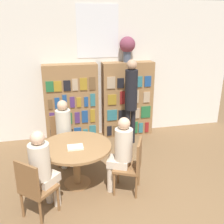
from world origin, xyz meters
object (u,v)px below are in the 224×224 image
object	(u,v)px
bookshelf_left	(72,103)
seated_reader_back	(42,166)
chair_left_side	(63,136)
seated_reader_right	(121,150)
chair_far_side	(132,164)
bookshelf_right	(127,99)
seated_reader_left	(64,129)
chair_near_camera	(34,187)
flower_vase	(127,46)
reading_table	(76,153)
librarian_standing	(131,94)

from	to	relation	value
bookshelf_left	seated_reader_back	distance (m)	2.42
chair_left_side	seated_reader_right	size ratio (longest dim) A/B	0.71
chair_left_side	chair_far_side	size ratio (longest dim) A/B	1.00
bookshelf_right	seated_reader_left	distance (m)	1.86
chair_near_camera	seated_reader_back	size ratio (longest dim) A/B	0.71
flower_vase	bookshelf_left	bearing A→B (deg)	-179.78
seated_reader_right	seated_reader_back	bearing A→B (deg)	126.04
flower_vase	chair_left_side	xyz separation A→B (m)	(-1.51, -0.93, -1.55)
chair_near_camera	seated_reader_back	distance (m)	0.28
bookshelf_left	seated_reader_left	size ratio (longest dim) A/B	1.38
reading_table	chair_near_camera	world-z (taller)	chair_near_camera
chair_left_side	chair_far_side	distance (m)	1.62
chair_left_side	seated_reader_right	distance (m)	1.47
chair_left_side	seated_reader_right	xyz separation A→B (m)	(0.84, -1.20, 0.21)
librarian_standing	seated_reader_right	bearing A→B (deg)	-111.43
chair_near_camera	seated_reader_right	distance (m)	1.34
librarian_standing	reading_table	bearing A→B (deg)	-134.68
seated_reader_right	seated_reader_back	distance (m)	1.18
flower_vase	librarian_standing	xyz separation A→B (m)	(-0.04, -0.51, -0.93)
chair_far_side	seated_reader_back	bearing A→B (deg)	121.51
bookshelf_right	librarian_standing	world-z (taller)	librarian_standing
flower_vase	seated_reader_back	xyz separation A→B (m)	(-1.83, -2.35, -1.34)
flower_vase	chair_far_side	world-z (taller)	flower_vase
bookshelf_right	librarian_standing	xyz separation A→B (m)	(-0.06, -0.50, 0.26)
chair_far_side	librarian_standing	size ratio (longest dim) A/B	0.48
bookshelf_left	chair_left_side	bearing A→B (deg)	-105.59
flower_vase	seated_reader_left	distance (m)	2.28
flower_vase	seated_reader_left	xyz separation A→B (m)	(-1.48, -1.10, -1.34)
bookshelf_left	seated_reader_back	size ratio (longest dim) A/B	1.38
bookshelf_left	chair_far_side	xyz separation A→B (m)	(0.74, -2.19, -0.36)
seated_reader_back	flower_vase	bearing A→B (deg)	94.89
flower_vase	reading_table	distance (m)	2.69
chair_left_side	seated_reader_left	bearing A→B (deg)	90.00
librarian_standing	seated_reader_back	bearing A→B (deg)	-134.17
reading_table	chair_far_side	distance (m)	0.91
bookshelf_right	chair_left_side	size ratio (longest dim) A/B	1.93
bookshelf_right	chair_left_side	bearing A→B (deg)	-149.03
bookshelf_left	seated_reader_right	xyz separation A→B (m)	(0.58, -2.12, -0.15)
seated_reader_left	seated_reader_right	world-z (taller)	seated_reader_left
flower_vase	seated_reader_back	size ratio (longest dim) A/B	0.44
chair_far_side	seated_reader_left	world-z (taller)	seated_reader_left
bookshelf_right	seated_reader_left	bearing A→B (deg)	-143.87
flower_vase	seated_reader_left	size ratio (longest dim) A/B	0.44
chair_far_side	reading_table	bearing A→B (deg)	90.00
bookshelf_left	chair_left_side	xyz separation A→B (m)	(-0.26, -0.92, -0.36)
seated_reader_back	librarian_standing	xyz separation A→B (m)	(1.79, 1.84, 0.41)
bookshelf_right	chair_near_camera	world-z (taller)	bookshelf_right
bookshelf_right	flower_vase	size ratio (longest dim) A/B	3.13
bookshelf_left	flower_vase	size ratio (longest dim) A/B	3.13
bookshelf_left	seated_reader_right	distance (m)	2.20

